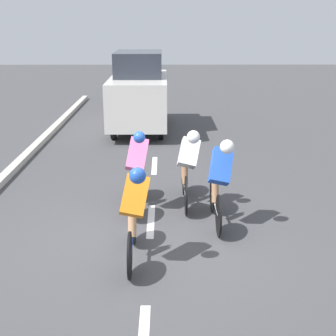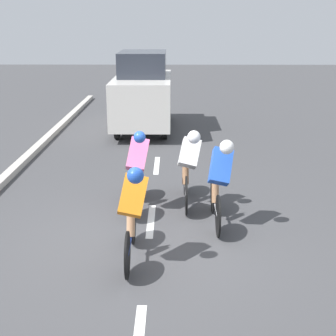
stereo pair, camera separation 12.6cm
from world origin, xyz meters
name	(u,v)px [view 1 (the left image)]	position (x,y,z in m)	size (l,w,h in m)	color
ground_plane	(150,237)	(0.00, 0.00, 0.00)	(60.00, 60.00, 0.00)	#424244
lane_stripe_mid	(151,221)	(0.00, -0.63, 0.00)	(0.12, 1.40, 0.01)	white
lane_stripe_far	(154,165)	(0.00, -3.83, 0.00)	(0.12, 1.40, 0.01)	white
cyclist_white	(188,165)	(-0.66, -1.36, 0.78)	(0.44, 1.71, 1.47)	black
cyclist_pink	(136,168)	(0.26, -1.15, 0.78)	(0.43, 1.66, 1.51)	black
cyclist_orange	(134,210)	(0.19, 0.78, 0.79)	(0.43, 1.65, 1.48)	black
cyclist_blue	(219,179)	(-1.13, -0.48, 0.81)	(0.43, 1.66, 1.53)	black
support_car	(139,92)	(0.54, -7.70, 1.17)	(1.70, 4.06, 2.38)	black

